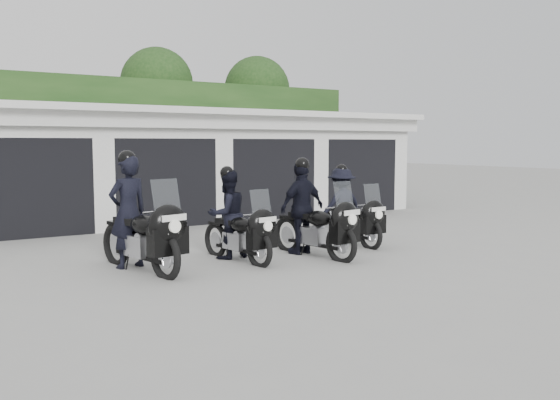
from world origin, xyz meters
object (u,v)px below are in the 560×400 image
police_bike_d (346,209)px  police_bike_a (138,222)px  police_bike_b (233,219)px  police_bike_c (309,213)px

police_bike_d → police_bike_a: bearing=-177.5°
police_bike_b → police_bike_c: police_bike_c is taller
police_bike_c → police_bike_a: bearing=164.6°
police_bike_b → police_bike_d: 2.82m
police_bike_c → police_bike_d: size_ratio=1.10×
police_bike_b → police_bike_a: bearing=171.7°
police_bike_b → police_bike_d: police_bike_b is taller
police_bike_a → police_bike_c: police_bike_a is taller
police_bike_a → police_bike_d: police_bike_a is taller
police_bike_a → police_bike_d: bearing=-8.0°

